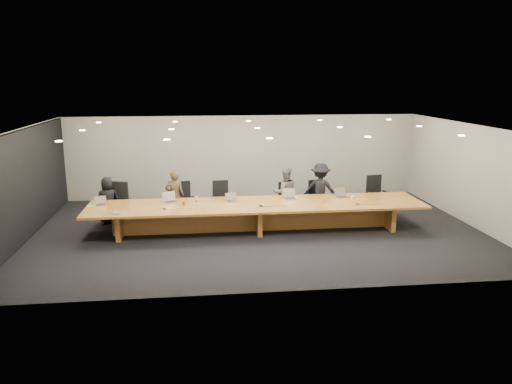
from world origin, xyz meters
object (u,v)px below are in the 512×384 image
Objects in this scene: conference_table at (257,212)px; chair_far_left at (117,203)px; paper_cup_near at (296,198)px; mic_center at (261,206)px; person_d at (320,190)px; av_box at (117,213)px; chair_mid_left at (221,200)px; laptop_c at (232,197)px; amber_mug at (184,203)px; laptop_b at (170,197)px; water_bottle at (197,201)px; laptop_a at (100,201)px; chair_right at (319,198)px; chair_far_right at (378,195)px; laptop_e at (342,193)px; person_b at (175,196)px; chair_left at (185,201)px; laptop_d at (290,194)px; person_a at (108,200)px; mic_right at (357,204)px; paper_cup_far at (352,197)px; chair_mid_right at (286,200)px; person_c at (285,193)px; mic_left at (164,209)px.

chair_far_left is at bearing 163.29° from conference_table.
paper_cup_near reaches higher than mic_center.
av_box is (-5.63, -1.81, -0.03)m from person_d.
chair_mid_left reaches higher than laptop_c.
laptop_c is at bearing 9.76° from amber_mug.
conference_table is 2.38m from laptop_b.
water_bottle is at bearing -51.53° from laptop_b.
conference_table is 4.17m from laptop_a.
av_box is at bearing 179.89° from chair_right.
chair_far_right reaches higher than av_box.
laptop_e is at bearing -23.28° from laptop_b.
mic_center is at bearing 143.91° from person_b.
water_bottle is 2.78m from paper_cup_near.
person_b is at bearing 60.06° from av_box.
chair_left reaches higher than laptop_d.
chair_left is at bearing -162.70° from person_b.
person_a is 5.64× the size of water_bottle.
mic_center is at bearing 177.86° from mic_right.
chair_mid_left is (1.06, 0.01, -0.00)m from chair_left.
paper_cup_far is (4.32, 0.22, -0.07)m from water_bottle.
person_d is at bearing 7.66° from laptop_c.
chair_mid_right reaches higher than water_bottle.
person_c is 1.98m from paper_cup_far.
person_b reaches higher than laptop_c.
chair_left is 0.84× the size of person_a.
mic_left is 5.10m from mic_right.
paper_cup_near is at bearing -33.11° from chair_left.
person_b is at bearing 14.04° from laptop_a.
person_b is (-0.28, -0.10, 0.17)m from chair_left.
conference_table is 6.74× the size of person_a.
paper_cup_near is at bearing -23.77° from laptop_b.
chair_left is 0.70× the size of person_d.
person_d is at bearing 43.86° from paper_cup_near.
laptop_c reaches higher than av_box.
water_bottle is at bearing -172.53° from paper_cup_near.
amber_mug is (-1.05, -1.27, 0.24)m from chair_mid_left.
chair_far_right is (3.80, 1.20, 0.08)m from conference_table.
av_box is at bearing -156.42° from chair_mid_right.
laptop_e reaches higher than paper_cup_far.
chair_far_left is 0.93m from laptop_a.
mic_center is (2.02, -0.35, -0.04)m from amber_mug.
chair_right is at bearing 24.87° from av_box.
person_c reaches higher than paper_cup_far.
water_bottle is at bearing -18.66° from laptop_a.
person_b is at bearing -177.78° from chair_mid_right.
paper_cup_far is at bearing 5.74° from mic_left.
laptop_a is at bearing 175.68° from conference_table.
person_b is at bearing 161.69° from mic_right.
laptop_d is (-1.03, -0.84, 0.35)m from chair_right.
person_d is at bearing 24.70° from av_box.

